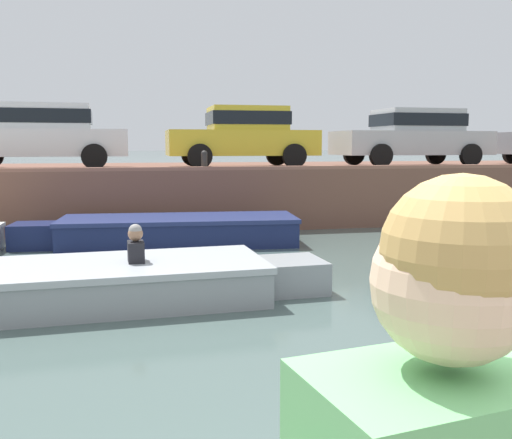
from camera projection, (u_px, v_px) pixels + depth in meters
The scene contains 9 objects.
ground_plane at pixel (227, 303), 7.23m from camera, with size 400.00×400.00×0.00m, color #4C605B.
far_quay_wall at pixel (176, 192), 15.71m from camera, with size 60.00×6.00×1.42m, color brown.
far_wall_coping at pixel (185, 169), 12.82m from camera, with size 60.00×0.24×0.08m, color #925F4C.
boat_moored_central_navy at pixel (168, 231), 11.41m from camera, with size 5.63×1.92×0.56m.
motorboat_passing at pixel (100, 284), 7.17m from camera, with size 5.67×1.93×1.00m.
car_left_inner_white at pixel (42, 133), 13.76m from camera, with size 4.17×2.07×1.54m.
car_centre_yellow at pixel (243, 134), 14.78m from camera, with size 3.82×1.96×1.54m.
car_right_inner_silver at pixel (413, 135), 15.76m from camera, with size 4.29×2.02×1.54m.
mooring_bollard_mid at pixel (204, 159), 13.02m from camera, with size 0.15×0.15×0.44m.
Camera 1 is at (-1.09, -1.12, 1.99)m, focal length 40.00 mm.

